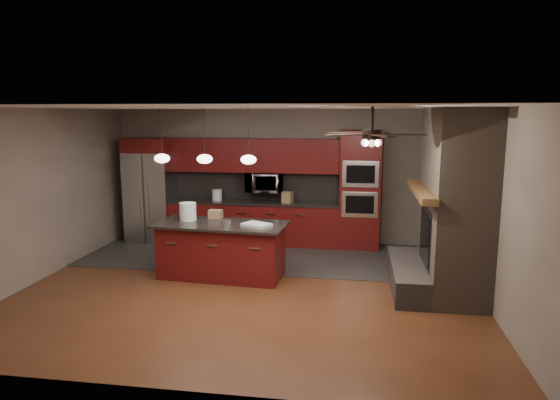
% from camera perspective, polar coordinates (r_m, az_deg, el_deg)
% --- Properties ---
extents(ground, '(7.00, 7.00, 0.00)m').
position_cam_1_polar(ground, '(8.00, -3.48, -9.98)').
color(ground, '#5A321B').
rests_on(ground, ground).
extents(ceiling, '(7.00, 6.00, 0.02)m').
position_cam_1_polar(ceiling, '(7.52, -3.71, 10.50)').
color(ceiling, white).
rests_on(ceiling, back_wall).
extents(back_wall, '(7.00, 0.02, 2.80)m').
position_cam_1_polar(back_wall, '(10.56, -0.13, 2.73)').
color(back_wall, gray).
rests_on(back_wall, ground).
extents(right_wall, '(0.02, 6.00, 2.80)m').
position_cam_1_polar(right_wall, '(7.70, 22.77, -0.73)').
color(right_wall, gray).
rests_on(right_wall, ground).
extents(left_wall, '(0.02, 6.00, 2.80)m').
position_cam_1_polar(left_wall, '(9.05, -25.80, 0.53)').
color(left_wall, gray).
rests_on(left_wall, ground).
extents(slate_tile_patch, '(7.00, 2.40, 0.01)m').
position_cam_1_polar(slate_tile_patch, '(9.68, -1.22, -6.38)').
color(slate_tile_patch, '#2E2C2A').
rests_on(slate_tile_patch, ground).
extents(fireplace_column, '(1.30, 2.10, 2.80)m').
position_cam_1_polar(fireplace_column, '(8.01, 18.84, -0.86)').
color(fireplace_column, brown).
rests_on(fireplace_column, ground).
extents(back_cabinetry, '(3.59, 0.64, 2.20)m').
position_cam_1_polar(back_cabinetry, '(10.47, -2.91, -0.15)').
color(back_cabinetry, '#5C1112').
rests_on(back_cabinetry, ground).
extents(oven_tower, '(0.80, 0.63, 2.38)m').
position_cam_1_polar(oven_tower, '(10.16, 9.12, 1.13)').
color(oven_tower, '#5C1112').
rests_on(oven_tower, ground).
extents(microwave, '(0.73, 0.41, 0.50)m').
position_cam_1_polar(microwave, '(10.37, -1.84, 2.04)').
color(microwave, silver).
rests_on(microwave, back_cabinetry).
extents(refrigerator, '(0.95, 0.75, 2.21)m').
position_cam_1_polar(refrigerator, '(10.99, -14.59, 1.13)').
color(refrigerator, silver).
rests_on(refrigerator, ground).
extents(kitchen_island, '(2.23, 1.14, 0.92)m').
position_cam_1_polar(kitchen_island, '(8.43, -6.69, -5.67)').
color(kitchen_island, '#5C1112').
rests_on(kitchen_island, ground).
extents(white_bucket, '(0.38, 0.38, 0.30)m').
position_cam_1_polar(white_bucket, '(8.60, -10.49, -1.31)').
color(white_bucket, white).
rests_on(white_bucket, kitchen_island).
extents(paint_can, '(0.22, 0.22, 0.11)m').
position_cam_1_polar(paint_can, '(8.02, -6.23, -2.71)').
color(paint_can, '#B9B9BE').
rests_on(paint_can, kitchen_island).
extents(paint_tray, '(0.53, 0.48, 0.04)m').
position_cam_1_polar(paint_tray, '(8.06, -2.67, -2.84)').
color(paint_tray, silver).
rests_on(paint_tray, kitchen_island).
extents(cardboard_box, '(0.24, 0.18, 0.14)m').
position_cam_1_polar(cardboard_box, '(8.72, -7.38, -1.61)').
color(cardboard_box, olive).
rests_on(cardboard_box, kitchen_island).
extents(counter_bucket, '(0.25, 0.25, 0.23)m').
position_cam_1_polar(counter_bucket, '(10.59, -7.20, 0.58)').
color(counter_bucket, white).
rests_on(counter_bucket, back_cabinetry).
extents(counter_box, '(0.24, 0.21, 0.23)m').
position_cam_1_polar(counter_box, '(10.24, 0.85, 0.32)').
color(counter_box, '#95714D').
rests_on(counter_box, back_cabinetry).
extents(pendant_left, '(0.26, 0.26, 0.92)m').
position_cam_1_polar(pendant_left, '(8.72, -13.33, 4.68)').
color(pendant_left, black).
rests_on(pendant_left, ceiling).
extents(pendant_center, '(0.26, 0.26, 0.92)m').
position_cam_1_polar(pendant_center, '(8.47, -8.60, 4.69)').
color(pendant_center, black).
rests_on(pendant_center, ceiling).
extents(pendant_right, '(0.26, 0.26, 0.92)m').
position_cam_1_polar(pendant_right, '(8.27, -3.62, 4.66)').
color(pendant_right, black).
rests_on(pendant_right, ceiling).
extents(ceiling_fan, '(1.27, 1.33, 0.41)m').
position_cam_1_polar(ceiling_fan, '(6.56, 10.45, 7.46)').
color(ceiling_fan, black).
rests_on(ceiling_fan, ceiling).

